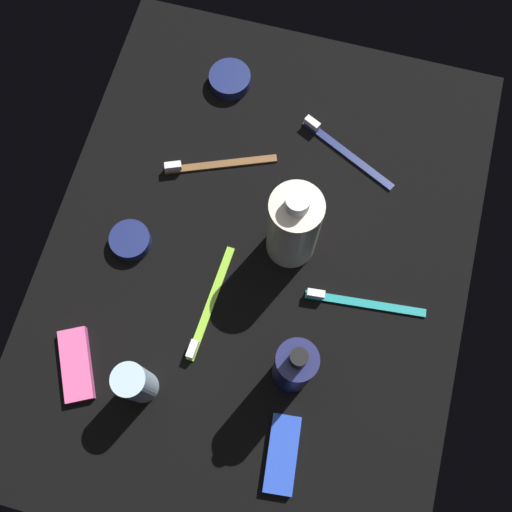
# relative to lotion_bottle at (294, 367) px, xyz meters

# --- Properties ---
(ground_plane) EXTENTS (0.84, 0.64, 0.01)m
(ground_plane) POSITION_rel_lotion_bottle_xyz_m (0.15, 0.09, -0.09)
(ground_plane) COLOR black
(lotion_bottle) EXTENTS (0.05, 0.05, 0.18)m
(lotion_bottle) POSITION_rel_lotion_bottle_xyz_m (0.00, 0.00, 0.00)
(lotion_bottle) COLOR #1B1E4F
(lotion_bottle) RESTS_ON ground_plane
(bodywash_bottle) EXTENTS (0.07, 0.07, 0.18)m
(bodywash_bottle) POSITION_rel_lotion_bottle_xyz_m (0.19, 0.05, 0.00)
(bodywash_bottle) COLOR silver
(bodywash_bottle) RESTS_ON ground_plane
(deodorant_stick) EXTENTS (0.05, 0.05, 0.11)m
(deodorant_stick) POSITION_rel_lotion_bottle_xyz_m (-0.07, 0.20, -0.03)
(deodorant_stick) COLOR silver
(deodorant_stick) RESTS_ON ground_plane
(toothbrush_navy) EXTENTS (0.09, 0.17, 0.02)m
(toothbrush_navy) POSITION_rel_lotion_bottle_xyz_m (0.37, 0.01, -0.07)
(toothbrush_navy) COLOR navy
(toothbrush_navy) RESTS_ON ground_plane
(toothbrush_lime) EXTENTS (0.18, 0.02, 0.02)m
(toothbrush_lime) POSITION_rel_lotion_bottle_xyz_m (0.06, 0.14, -0.07)
(toothbrush_lime) COLOR #8CD133
(toothbrush_lime) RESTS_ON ground_plane
(toothbrush_brown) EXTENTS (0.08, 0.17, 0.02)m
(toothbrush_brown) POSITION_rel_lotion_bottle_xyz_m (0.29, 0.20, -0.07)
(toothbrush_brown) COLOR brown
(toothbrush_brown) RESTS_ON ground_plane
(toothbrush_teal) EXTENTS (0.03, 0.18, 0.02)m
(toothbrush_teal) POSITION_rel_lotion_bottle_xyz_m (0.13, -0.07, -0.07)
(toothbrush_teal) COLOR teal
(toothbrush_teal) RESTS_ON ground_plane
(snack_bar_pink) EXTENTS (0.11, 0.08, 0.01)m
(snack_bar_pink) POSITION_rel_lotion_bottle_xyz_m (-0.07, 0.30, -0.07)
(snack_bar_pink) COLOR #E55999
(snack_bar_pink) RESTS_ON ground_plane
(snack_bar_blue) EXTENTS (0.11, 0.05, 0.01)m
(snack_bar_blue) POSITION_rel_lotion_bottle_xyz_m (-0.11, -0.01, -0.07)
(snack_bar_blue) COLOR blue
(snack_bar_blue) RESTS_ON ground_plane
(cream_tin_left) EXTENTS (0.06, 0.06, 0.02)m
(cream_tin_left) POSITION_rel_lotion_bottle_xyz_m (0.13, 0.28, -0.07)
(cream_tin_left) COLOR navy
(cream_tin_left) RESTS_ON ground_plane
(cream_tin_right) EXTENTS (0.07, 0.07, 0.02)m
(cream_tin_right) POSITION_rel_lotion_bottle_xyz_m (0.44, 0.21, -0.07)
(cream_tin_right) COLOR navy
(cream_tin_right) RESTS_ON ground_plane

